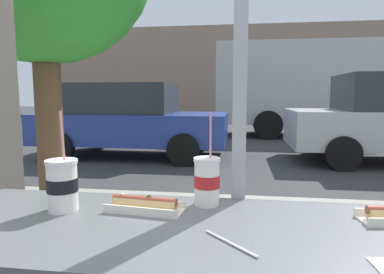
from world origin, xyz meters
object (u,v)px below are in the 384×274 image
Objects in this scene: soda_cup_left at (206,180)px; box_truck at (317,87)px; soda_cup_right at (61,184)px; hotdog_tray_near at (144,204)px; parked_car_blue at (131,119)px.

box_truck reaches higher than soda_cup_left.
soda_cup_right is 1.26× the size of hotdog_tray_near.
soda_cup_right is 0.28m from hotdog_tray_near.
soda_cup_left is 0.08× the size of parked_car_blue.
hotdog_tray_near is at bearing -153.98° from soda_cup_left.
soda_cup_right is at bearing -73.65° from parked_car_blue.
hotdog_tray_near is 0.06× the size of parked_car_blue.
parked_car_blue is (-2.12, 6.28, -0.18)m from hotdog_tray_near.
soda_cup_left is 6.60m from parked_car_blue.
soda_cup_left is 1.24× the size of hotdog_tray_near.
hotdog_tray_near is (-0.19, -0.09, -0.06)m from soda_cup_left.
parked_car_blue is 6.75m from box_truck.
soda_cup_left is 0.48m from soda_cup_right.
soda_cup_right reaches higher than soda_cup_left.
hotdog_tray_near is at bearing -104.84° from box_truck.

